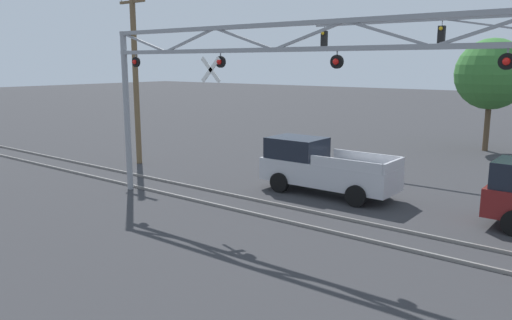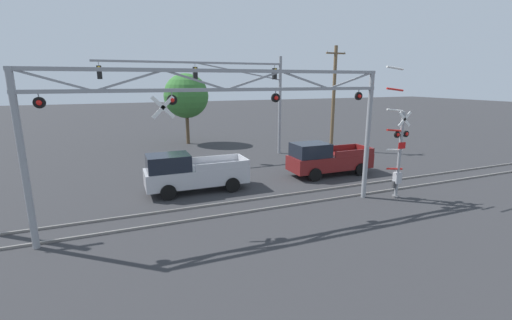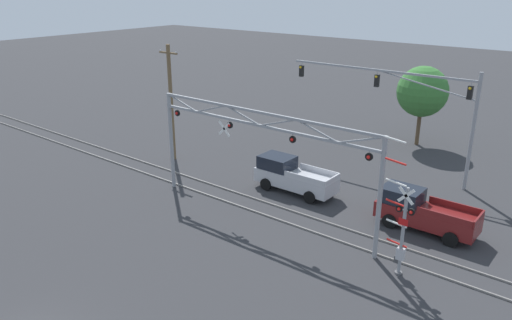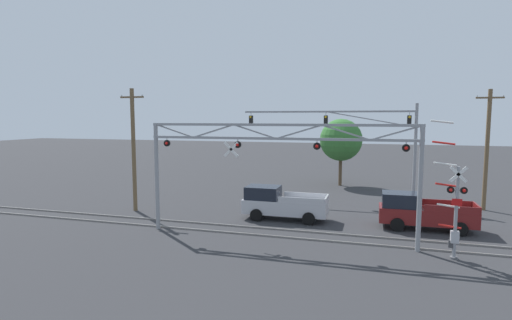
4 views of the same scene
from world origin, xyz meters
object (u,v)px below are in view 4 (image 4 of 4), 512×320
(crossing_gantry, at_px, (276,157))
(traffic_signal_span, at_px, (368,133))
(pickup_truck_lead, at_px, (280,203))
(utility_pole_right, at_px, (487,148))
(pickup_truck_following, at_px, (421,212))
(background_tree_beyond_span, at_px, (341,140))
(crossing_signal_mast, at_px, (454,211))
(utility_pole_left, at_px, (134,148))

(crossing_gantry, distance_m, traffic_signal_span, 12.42)
(traffic_signal_span, bearing_deg, pickup_truck_lead, -126.10)
(crossing_gantry, xyz_separation_m, utility_pole_right, (12.75, 10.94, -0.07))
(pickup_truck_following, bearing_deg, utility_pole_right, 53.22)
(crossing_gantry, bearing_deg, pickup_truck_lead, 99.47)
(utility_pole_right, bearing_deg, background_tree_beyond_span, 143.96)
(crossing_gantry, height_order, pickup_truck_following, crossing_gantry)
(background_tree_beyond_span, bearing_deg, crossing_signal_mast, -70.92)
(pickup_truck_following, bearing_deg, pickup_truck_lead, -179.54)
(utility_pole_left, bearing_deg, pickup_truck_lead, 3.07)
(pickup_truck_following, bearing_deg, traffic_signal_span, 114.70)
(background_tree_beyond_span, bearing_deg, pickup_truck_lead, -100.55)
(crossing_signal_mast, bearing_deg, pickup_truck_lead, 152.30)
(crossing_signal_mast, height_order, utility_pole_right, utility_pole_right)
(crossing_signal_mast, xyz_separation_m, utility_pole_left, (-19.92, 4.38, 2.18))
(crossing_gantry, relative_size, utility_pole_right, 1.71)
(utility_pole_right, bearing_deg, pickup_truck_lead, -153.75)
(pickup_truck_lead, height_order, background_tree_beyond_span, background_tree_beyond_span)
(pickup_truck_lead, relative_size, pickup_truck_following, 1.01)
(crossing_gantry, distance_m, background_tree_beyond_span, 18.88)
(crossing_signal_mast, bearing_deg, traffic_signal_span, 108.82)
(pickup_truck_lead, xyz_separation_m, utility_pole_left, (-10.50, -0.56, 3.42))
(crossing_gantry, height_order, background_tree_beyond_span, background_tree_beyond_span)
(utility_pole_left, bearing_deg, traffic_signal_span, 26.27)
(pickup_truck_following, xyz_separation_m, utility_pole_left, (-19.06, -0.63, 3.42))
(pickup_truck_lead, bearing_deg, utility_pole_left, -176.93)
(crossing_signal_mast, height_order, pickup_truck_lead, crossing_signal_mast)
(crossing_gantry, xyz_separation_m, background_tree_beyond_span, (1.98, 18.78, -0.05))
(pickup_truck_lead, distance_m, utility_pole_right, 15.40)
(crossing_gantry, bearing_deg, crossing_signal_mast, -4.24)
(crossing_signal_mast, xyz_separation_m, utility_pole_right, (4.06, 11.58, 2.16))
(utility_pole_right, bearing_deg, pickup_truck_following, -126.78)
(utility_pole_right, bearing_deg, crossing_signal_mast, -109.30)
(crossing_gantry, bearing_deg, background_tree_beyond_span, 83.98)
(traffic_signal_span, distance_m, pickup_truck_lead, 9.96)
(pickup_truck_following, height_order, utility_pole_right, utility_pole_right)
(traffic_signal_span, bearing_deg, crossing_gantry, -111.55)
(pickup_truck_lead, relative_size, background_tree_beyond_span, 0.83)
(utility_pole_left, relative_size, background_tree_beyond_span, 1.32)
(crossing_signal_mast, distance_m, pickup_truck_lead, 10.70)
(pickup_truck_lead, bearing_deg, crossing_signal_mast, -27.70)
(crossing_signal_mast, relative_size, traffic_signal_span, 0.48)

